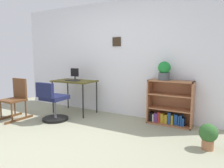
% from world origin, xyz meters
% --- Properties ---
extents(ground_plane, '(6.24, 6.24, 0.00)m').
position_xyz_m(ground_plane, '(0.00, 0.00, 0.00)').
color(ground_plane, gray).
extents(wall_back, '(5.20, 0.12, 2.49)m').
position_xyz_m(wall_back, '(0.00, 2.15, 1.24)').
color(wall_back, silver).
rests_on(wall_back, ground_plane).
extents(desk, '(0.95, 0.59, 0.75)m').
position_xyz_m(desk, '(-0.76, 1.69, 0.69)').
color(desk, brown).
rests_on(desk, ground_plane).
extents(monitor, '(0.22, 0.14, 0.27)m').
position_xyz_m(monitor, '(-0.80, 1.75, 0.89)').
color(monitor, '#262628').
rests_on(monitor, desk).
extents(keyboard, '(0.33, 0.14, 0.02)m').
position_xyz_m(keyboard, '(-0.76, 1.62, 0.76)').
color(keyboard, '#323133').
rests_on(keyboard, desk).
extents(office_chair, '(0.52, 0.55, 0.79)m').
position_xyz_m(office_chair, '(-0.75, 0.99, 0.35)').
color(office_chair, black).
rests_on(office_chair, ground_plane).
extents(rocking_chair, '(0.42, 0.64, 0.84)m').
position_xyz_m(rocking_chair, '(-1.55, 0.74, 0.43)').
color(rocking_chair, brown).
rests_on(rocking_chair, ground_plane).
extents(bookshelf_low, '(0.83, 0.30, 0.85)m').
position_xyz_m(bookshelf_low, '(1.34, 1.96, 0.37)').
color(bookshelf_low, '#A16440').
rests_on(bookshelf_low, ground_plane).
extents(potted_plant_on_shelf, '(0.23, 0.23, 0.35)m').
position_xyz_m(potted_plant_on_shelf, '(1.22, 1.90, 1.03)').
color(potted_plant_on_shelf, '#474C51').
rests_on(potted_plant_on_shelf, bookshelf_low).
extents(potted_plant_floor, '(0.25, 0.25, 0.37)m').
position_xyz_m(potted_plant_floor, '(2.09, 1.12, 0.21)').
color(potted_plant_floor, '#9E6642').
rests_on(potted_plant_floor, ground_plane).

